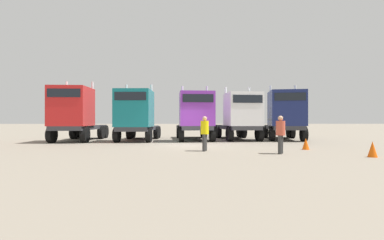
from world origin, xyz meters
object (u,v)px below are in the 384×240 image
semi_truck_purple (195,116)px  traffic_cone_mid (306,144)px  traffic_cone_near (373,149)px  semi_truck_white (240,116)px  visitor_in_hivis (205,131)px  semi_truck_red (75,114)px  semi_truck_teal (136,115)px  visitor_with_camera (281,132)px  semi_truck_navy (285,115)px

semi_truck_purple → traffic_cone_mid: size_ratio=10.92×
traffic_cone_near → semi_truck_white: bearing=111.4°
semi_truck_purple → visitor_in_hivis: 6.67m
semi_truck_red → semi_truck_teal: (4.33, 0.21, -0.09)m
visitor_with_camera → semi_truck_navy: bearing=-78.4°
semi_truck_white → semi_truck_red: bearing=-90.7°
semi_truck_teal → visitor_with_camera: bearing=49.0°
semi_truck_navy → visitor_in_hivis: (-6.60, -6.80, -0.93)m
visitor_in_hivis → semi_truck_navy: bearing=64.7°
semi_truck_navy → traffic_cone_mid: 6.62m
semi_truck_red → traffic_cone_near: (15.63, -8.20, -1.68)m
semi_truck_teal → traffic_cone_mid: size_ratio=9.75×
semi_truck_navy → traffic_cone_near: size_ratio=9.31×
semi_truck_teal → traffic_cone_near: size_ratio=8.96×
visitor_with_camera → traffic_cone_mid: 2.62m
visitor_in_hivis → semi_truck_red: bearing=164.9°
semi_truck_red → visitor_in_hivis: (8.88, -5.96, -1.01)m
semi_truck_red → visitor_in_hivis: 10.74m
semi_truck_white → traffic_cone_near: (3.56, -9.11, -1.51)m
semi_truck_navy → visitor_in_hivis: bearing=-34.7°
visitor_in_hivis → visitor_with_camera: (3.35, -1.12, 0.00)m
visitor_in_hivis → visitor_with_camera: size_ratio=1.00×
visitor_in_hivis → traffic_cone_near: 7.14m
semi_truck_red → semi_truck_navy: semi_truck_red is taller
semi_truck_red → semi_truck_teal: bearing=90.8°
semi_truck_white → traffic_cone_mid: 6.86m
semi_truck_teal → traffic_cone_near: (11.29, -8.41, -1.59)m
semi_truck_teal → traffic_cone_near: bearing=55.0°
semi_truck_navy → visitor_with_camera: size_ratio=3.55×
semi_truck_purple → visitor_with_camera: bearing=21.0°
semi_truck_red → semi_truck_navy: (15.48, 0.84, -0.08)m
semi_truck_white → traffic_cone_near: semi_truck_white is taller
semi_truck_purple → semi_truck_white: size_ratio=1.04×
visitor_in_hivis → traffic_cone_near: (6.74, -2.24, -0.66)m
visitor_with_camera → traffic_cone_mid: size_ratio=2.85×
semi_truck_teal → semi_truck_purple: semi_truck_teal is taller
traffic_cone_near → semi_truck_navy: bearing=90.9°
semi_truck_red → visitor_with_camera: (12.23, -7.08, -1.01)m
semi_truck_purple → semi_truck_white: semi_truck_purple is taller
semi_truck_teal → semi_truck_white: (7.73, 0.70, -0.07)m
semi_truck_teal → semi_truck_navy: 11.17m
traffic_cone_near → traffic_cone_mid: bearing=118.0°
semi_truck_purple → visitor_in_hivis: (0.24, -6.61, -0.83)m
semi_truck_red → traffic_cone_mid: (14.16, -5.44, -1.70)m
semi_truck_white → semi_truck_teal: bearing=-89.9°
semi_truck_purple → semi_truck_teal: bearing=-88.0°
visitor_in_hivis → traffic_cone_near: size_ratio=2.62×
semi_truck_navy → visitor_in_hivis: size_ratio=3.56×
semi_truck_navy → visitor_with_camera: 8.61m
semi_truck_teal → visitor_in_hivis: semi_truck_teal is taller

